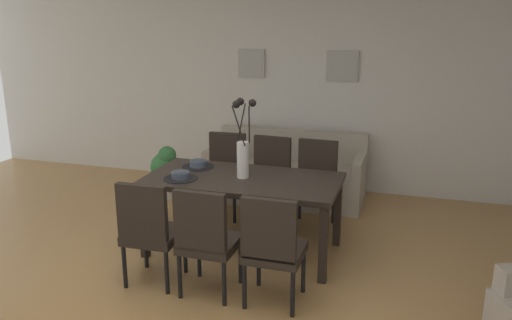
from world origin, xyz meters
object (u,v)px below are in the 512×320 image
(dining_chair_near_right, at_px, (225,170))
(dining_chair_far_right, at_px, (269,175))
(dining_chair_near_left, at_px, (150,228))
(dining_chair_far_left, at_px, (206,237))
(framed_picture_left, at_px, (251,63))
(dining_table, at_px, (243,185))
(dining_chair_mid_right, at_px, (315,180))
(framed_picture_center, at_px, (342,66))
(bowl_near_left, at_px, (180,175))
(sofa, at_px, (287,176))
(potted_plant, at_px, (166,169))
(bowl_near_right, at_px, (198,163))
(dining_chair_mid_left, at_px, (273,245))
(centerpiece_vase, at_px, (243,148))

(dining_chair_near_right, bearing_deg, dining_chair_far_right, -2.88)
(dining_chair_near_left, xyz_separation_m, dining_chair_far_left, (0.51, -0.02, 0.00))
(dining_chair_far_right, distance_m, framed_picture_left, 1.76)
(dining_table, height_order, dining_chair_mid_right, dining_chair_mid_right)
(dining_chair_near_left, height_order, dining_chair_mid_right, same)
(framed_picture_center, bearing_deg, bowl_near_left, -115.94)
(dining_chair_far_left, height_order, dining_chair_mid_right, same)
(dining_chair_near_right, bearing_deg, sofa, 53.83)
(dining_table, distance_m, dining_chair_near_left, 1.01)
(bowl_near_left, bearing_deg, potted_plant, 122.15)
(sofa, xyz_separation_m, framed_picture_center, (0.56, 0.48, 1.32))
(dining_chair_far_left, bearing_deg, framed_picture_left, 100.88)
(bowl_near_left, xyz_separation_m, potted_plant, (-0.86, 1.37, -0.41))
(dining_chair_near_right, height_order, bowl_near_right, dining_chair_near_right)
(dining_chair_mid_right, distance_m, bowl_near_left, 1.52)
(dining_chair_far_left, height_order, dining_chair_far_right, same)
(dining_chair_far_left, xyz_separation_m, dining_chair_mid_right, (0.54, 1.72, 0.00))
(dining_chair_far_right, distance_m, framed_picture_center, 1.76)
(framed_picture_left, bearing_deg, dining_chair_near_left, -88.81)
(dining_chair_mid_left, bearing_deg, bowl_near_right, 134.77)
(dining_chair_mid_left, bearing_deg, dining_chair_far_right, 106.73)
(dining_chair_far_left, bearing_deg, sofa, 89.09)
(potted_plant, bearing_deg, dining_chair_mid_right, -9.44)
(framed_picture_left, distance_m, framed_picture_center, 1.18)
(dining_table, distance_m, framed_picture_center, 2.39)
(centerpiece_vase, height_order, bowl_near_left, centerpiece_vase)
(sofa, bearing_deg, dining_chair_far_left, -90.91)
(dining_chair_mid_right, relative_size, potted_plant, 1.37)
(dining_chair_far_right, xyz_separation_m, framed_picture_center, (0.58, 1.25, 1.09))
(dining_chair_far_right, bearing_deg, bowl_near_left, -117.11)
(dining_table, xyz_separation_m, dining_chair_near_right, (-0.52, 0.89, -0.15))
(dining_chair_far_right, xyz_separation_m, sofa, (0.02, 0.77, -0.23))
(dining_chair_near_right, distance_m, centerpiece_vase, 1.15)
(dining_chair_far_right, bearing_deg, framed_picture_left, 115.46)
(sofa, xyz_separation_m, framed_picture_left, (-0.61, 0.48, 1.32))
(dining_chair_far_right, height_order, dining_chair_mid_right, same)
(dining_chair_near_left, height_order, dining_chair_mid_left, same)
(centerpiece_vase, bearing_deg, framed_picture_center, 74.47)
(bowl_near_right, relative_size, potted_plant, 0.25)
(bowl_near_left, relative_size, sofa, 0.09)
(dining_chair_far_right, height_order, bowl_near_right, dining_chair_far_right)
(dining_chair_near_right, relative_size, framed_picture_center, 2.32)
(dining_chair_mid_left, relative_size, centerpiece_vase, 1.25)
(dining_table, bearing_deg, dining_chair_near_right, 120.10)
(dining_chair_near_right, relative_size, dining_chair_far_left, 1.00)
(centerpiece_vase, height_order, bowl_near_right, centerpiece_vase)
(centerpiece_vase, height_order, framed_picture_left, framed_picture_left)
(dining_chair_near_left, bearing_deg, bowl_near_right, 90.75)
(dining_chair_near_right, bearing_deg, potted_plant, 162.90)
(dining_chair_far_left, height_order, framed_picture_center, framed_picture_center)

